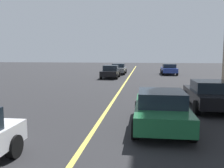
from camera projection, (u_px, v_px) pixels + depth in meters
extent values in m
cube|color=#D8C64C|center=(113.00, 101.00, 13.76)|extent=(80.00, 0.16, 0.01)
cube|color=black|center=(209.00, 96.00, 12.06)|extent=(4.40, 1.80, 0.55)
cube|color=#19232D|center=(211.00, 86.00, 11.78)|extent=(1.85, 1.58, 0.50)
cylinder|color=black|center=(186.00, 96.00, 13.63)|extent=(0.64, 0.22, 0.64)
cylinder|color=black|center=(218.00, 97.00, 13.41)|extent=(0.64, 0.22, 0.64)
cylinder|color=black|center=(197.00, 107.00, 10.77)|extent=(0.64, 0.22, 0.64)
cube|color=slate|center=(118.00, 70.00, 32.26)|extent=(4.40, 1.80, 0.55)
cube|color=#19232D|center=(119.00, 66.00, 32.42)|extent=(1.85, 1.58, 0.50)
cylinder|color=black|center=(124.00, 73.00, 30.76)|extent=(0.64, 0.22, 0.64)
cylinder|color=black|center=(110.00, 72.00, 30.98)|extent=(0.64, 0.22, 0.64)
cylinder|color=black|center=(126.00, 71.00, 33.62)|extent=(0.64, 0.22, 0.64)
cylinder|color=black|center=(113.00, 71.00, 33.84)|extent=(0.64, 0.22, 0.64)
cube|color=navy|center=(169.00, 70.00, 31.66)|extent=(4.40, 1.80, 0.55)
cube|color=#19232D|center=(169.00, 66.00, 31.38)|extent=(1.85, 1.58, 0.50)
cylinder|color=black|center=(161.00, 71.00, 33.23)|extent=(0.64, 0.22, 0.64)
cylinder|color=black|center=(174.00, 71.00, 33.01)|extent=(0.64, 0.22, 0.64)
cylinder|color=black|center=(163.00, 73.00, 30.38)|extent=(0.64, 0.22, 0.64)
cylinder|color=black|center=(177.00, 73.00, 30.15)|extent=(0.64, 0.22, 0.64)
cube|color=black|center=(110.00, 73.00, 26.95)|extent=(3.90, 1.75, 0.55)
cube|color=#19232D|center=(111.00, 68.00, 27.07)|extent=(1.64, 1.54, 0.55)
cylinder|color=black|center=(117.00, 77.00, 25.61)|extent=(0.60, 0.21, 0.60)
cylinder|color=black|center=(101.00, 76.00, 25.82)|extent=(0.60, 0.21, 0.60)
cylinder|color=black|center=(119.00, 75.00, 28.14)|extent=(0.60, 0.21, 0.60)
cylinder|color=black|center=(105.00, 74.00, 28.35)|extent=(0.60, 0.21, 0.60)
cylinder|color=black|center=(14.00, 146.00, 6.30)|extent=(0.60, 0.21, 0.60)
cube|color=#1E6038|center=(161.00, 111.00, 8.93)|extent=(4.40, 1.80, 0.55)
cube|color=#19232D|center=(161.00, 98.00, 8.65)|extent=(1.85, 1.58, 0.50)
cylinder|color=black|center=(138.00, 109.00, 10.51)|extent=(0.64, 0.22, 0.64)
cylinder|color=black|center=(179.00, 110.00, 10.29)|extent=(0.64, 0.22, 0.64)
cylinder|color=black|center=(135.00, 129.00, 7.65)|extent=(0.64, 0.22, 0.64)
cylinder|color=black|center=(192.00, 132.00, 7.43)|extent=(0.64, 0.22, 0.64)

